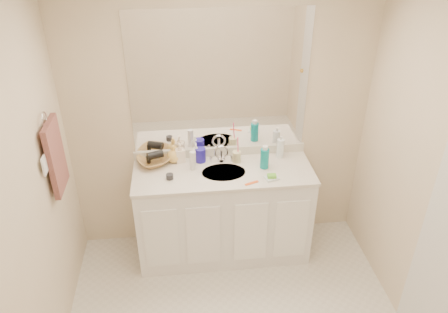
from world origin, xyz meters
The scene contains 28 objects.
ceiling centered at (0.00, 0.00, 2.40)m, with size 2.60×2.60×0.02m, color white.
wall_back centered at (0.00, 1.30, 1.20)m, with size 2.60×0.02×2.40m, color beige.
wall_left centered at (-1.30, 0.00, 1.20)m, with size 0.02×2.60×2.40m, color beige.
wall_right centered at (1.30, 0.00, 1.20)m, with size 0.02×2.60×2.40m, color beige.
vanity_cabinet centered at (0.00, 1.02, 0.42)m, with size 1.50×0.55×0.85m, color white.
countertop centered at (0.00, 1.02, 0.86)m, with size 1.52×0.57×0.03m, color silver.
backsplash centered at (0.00, 1.29, 0.92)m, with size 1.52×0.03×0.08m, color silver.
sink_basin centered at (0.00, 1.00, 0.87)m, with size 0.37×0.37×0.02m, color beige.
faucet centered at (0.00, 1.18, 0.94)m, with size 0.02×0.02×0.11m, color silver.
mirror centered at (0.00, 1.29, 1.56)m, with size 1.48×0.01×1.20m, color white.
blue_mug centered at (-0.18, 1.20, 0.94)m, with size 0.09×0.09×0.13m, color #2017A0.
tan_cup centered at (0.13, 1.16, 0.93)m, with size 0.07×0.07×0.10m, color beige.
toothbrush centered at (0.14, 1.16, 1.03)m, with size 0.01×0.01×0.20m, color #FE4376.
mouthwash_bottle centered at (0.35, 1.04, 0.97)m, with size 0.07×0.07×0.17m, color #0B858B.
clear_pump_bottle centered at (0.53, 1.20, 0.97)m, with size 0.06×0.06×0.17m, color white.
soap_dish centered at (0.38, 0.86, 0.89)m, with size 0.11×0.09×0.01m, color silver.
green_soap centered at (0.38, 0.86, 0.90)m, with size 0.07×0.05×0.03m, color #60BC2D.
orange_comb centered at (0.21, 0.81, 0.88)m, with size 0.12×0.02×0.00m, color #EC5218.
dark_jar centered at (-0.45, 0.95, 0.90)m, with size 0.06×0.06×0.04m, color black.
extra_white_bottle centered at (-0.25, 1.09, 0.96)m, with size 0.05×0.05×0.17m, color silver.
soap_bottle_white centered at (-0.22, 1.22, 0.96)m, with size 0.06×0.07×0.17m, color white.
soap_bottle_cream centered at (-0.36, 1.22, 0.97)m, with size 0.08×0.08×0.18m, color #FBE5CC.
soap_bottle_yellow centered at (-0.41, 1.23, 0.96)m, with size 0.12×0.12×0.16m, color #E9BC5A.
wicker_basket centered at (-0.59, 1.20, 0.91)m, with size 0.26×0.26×0.06m, color olive.
hair_dryer centered at (-0.57, 1.20, 0.97)m, with size 0.07×0.07×0.13m, color black.
towel_ring centered at (-1.27, 0.77, 1.55)m, with size 0.11×0.11×0.01m, color silver.
hand_towel centered at (-1.25, 0.77, 1.25)m, with size 0.04×0.32×0.55m, color brown.
switch_plate centered at (-1.27, 0.57, 1.30)m, with size 0.01×0.09×0.13m, color white.
Camera 1 is at (-0.34, -2.06, 2.85)m, focal length 35.00 mm.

